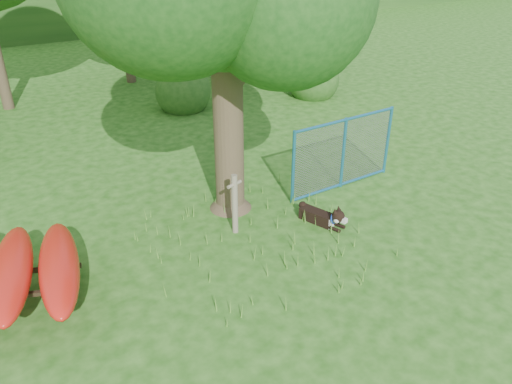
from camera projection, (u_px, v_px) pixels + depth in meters
ground at (281, 273)px, 8.78m from camera, size 80.00×80.00×0.00m
wooden_post at (235, 203)px, 9.62m from camera, size 0.34×0.17×1.26m
husky_dog at (324, 217)px, 10.10m from camera, size 0.59×1.12×0.51m
fence_section at (343, 153)px, 11.25m from camera, size 2.88×0.20×2.81m
wildflower_clump at (333, 218)px, 10.06m from camera, size 0.11×0.09×0.23m
shrub_right at (312, 96)px, 17.74m from camera, size 1.80×1.80×1.80m
shrub_mid at (184, 109)px, 16.50m from camera, size 1.80×1.80×1.80m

